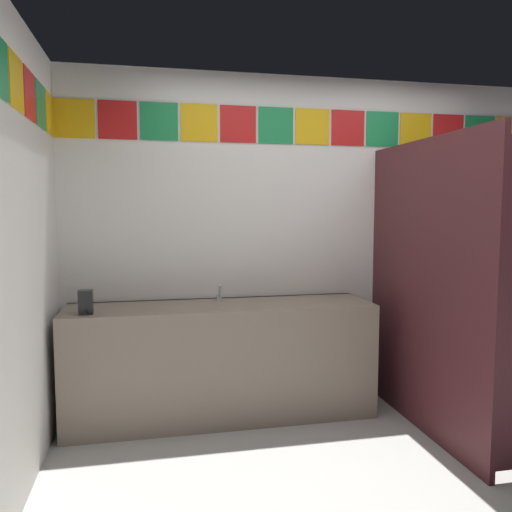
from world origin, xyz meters
name	(u,v)px	position (x,y,z in m)	size (l,w,h in m)	color
ground_plane	(394,492)	(0.00, 0.00, 0.00)	(8.35, 8.35, 0.00)	#9E9E99
wall_back	(310,238)	(0.00, 1.51, 1.27)	(3.80, 0.09, 2.52)	white
vanity_counter	(222,360)	(-0.76, 1.19, 0.42)	(2.18, 0.56, 0.82)	gray
faucet_center	(219,295)	(-0.76, 1.28, 0.88)	(0.04, 0.10, 0.14)	silver
soap_dispenser	(86,302)	(-1.66, 1.03, 0.90)	(0.09, 0.09, 0.16)	black
stall_divider	(469,292)	(0.71, 0.45, 0.98)	(0.92, 1.52, 1.97)	#471E23
toilet	(465,368)	(1.06, 0.97, 0.30)	(0.39, 0.49, 0.74)	white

